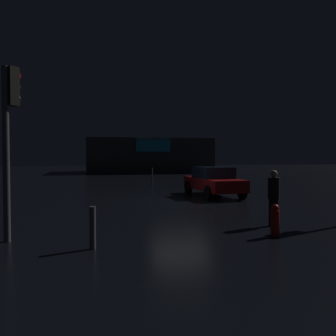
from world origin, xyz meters
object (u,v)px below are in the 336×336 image
store_building (147,156)px  pedestrian (274,193)px  fire_hydrant (275,221)px  car_near (213,181)px  traffic_signal_main (9,121)px

store_building → pedestrian: bearing=-92.7°
store_building → fire_hydrant: bearing=-93.6°
fire_hydrant → car_near: bearing=80.8°
traffic_signal_main → car_near: bearing=46.0°
car_near → pedestrian: bearing=-96.0°
traffic_signal_main → pedestrian: size_ratio=2.55×
traffic_signal_main → store_building: bearing=76.4°
traffic_signal_main → fire_hydrant: traffic_signal_main is taller
traffic_signal_main → car_near: 11.55m
store_building → pedestrian: size_ratio=9.08×
traffic_signal_main → pedestrian: traffic_signal_main is taller
car_near → pedestrian: size_ratio=2.82×
traffic_signal_main → pedestrian: (7.07, 0.46, -1.92)m
store_building → fire_hydrant: size_ratio=17.99×
car_near → traffic_signal_main: bearing=-134.0°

